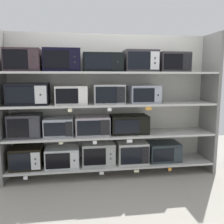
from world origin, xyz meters
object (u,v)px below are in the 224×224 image
(microwave_1, at_px, (63,156))
(microwave_12, at_px, (144,94))
(microwave_11, at_px, (109,94))
(microwave_0, at_px, (27,157))
(microwave_6, at_px, (59,127))
(microwave_7, at_px, (92,125))
(microwave_10, at_px, (71,95))
(microwave_14, at_px, (62,60))
(microwave_16, at_px, (140,61))
(microwave_2, at_px, (98,153))
(microwave_5, at_px, (26,125))
(microwave_15, at_px, (103,63))
(microwave_17, at_px, (173,62))
(microwave_8, at_px, (129,124))
(microwave_3, at_px, (132,152))
(microwave_13, at_px, (23,60))
(microwave_4, at_px, (163,151))
(microwave_9, at_px, (28,94))

(microwave_1, bearing_deg, microwave_12, 0.01)
(microwave_1, distance_m, microwave_11, 1.17)
(microwave_0, relative_size, microwave_6, 1.06)
(microwave_7, distance_m, microwave_10, 0.55)
(microwave_14, relative_size, microwave_16, 1.04)
(microwave_2, height_order, microwave_5, microwave_5)
(microwave_0, distance_m, microwave_16, 2.21)
(microwave_2, relative_size, microwave_6, 1.18)
(microwave_6, xyz_separation_m, microwave_15, (0.66, -0.00, 0.94))
(microwave_17, bearing_deg, microwave_8, 179.99)
(microwave_1, xyz_separation_m, microwave_14, (0.04, 0.00, 1.42))
(microwave_3, distance_m, microwave_16, 1.40)
(microwave_0, height_order, microwave_1, microwave_0)
(microwave_12, bearing_deg, microwave_8, 179.96)
(microwave_2, height_order, microwave_17, microwave_17)
(microwave_2, distance_m, microwave_7, 0.45)
(microwave_10, bearing_deg, microwave_1, -179.97)
(microwave_6, height_order, microwave_17, microwave_17)
(microwave_2, height_order, microwave_8, microwave_8)
(microwave_6, bearing_deg, microwave_17, -0.01)
(microwave_13, bearing_deg, microwave_16, 0.01)
(microwave_1, bearing_deg, microwave_13, -179.99)
(microwave_7, distance_m, microwave_14, 1.04)
(microwave_0, height_order, microwave_5, microwave_5)
(microwave_4, distance_m, microwave_9, 2.25)
(microwave_3, relative_size, microwave_12, 1.03)
(microwave_8, height_order, microwave_9, microwave_9)
(microwave_12, bearing_deg, microwave_5, -180.00)
(microwave_17, bearing_deg, microwave_4, 179.86)
(microwave_2, distance_m, microwave_16, 1.54)
(microwave_4, distance_m, microwave_5, 2.16)
(microwave_11, relative_size, microwave_13, 0.93)
(microwave_9, bearing_deg, microwave_14, -0.01)
(microwave_6, bearing_deg, microwave_13, -179.95)
(microwave_1, bearing_deg, microwave_4, 0.01)
(microwave_15, distance_m, microwave_17, 1.07)
(microwave_1, xyz_separation_m, microwave_6, (-0.04, 0.00, 0.46))
(microwave_2, bearing_deg, microwave_11, -0.08)
(microwave_8, relative_size, microwave_12, 1.26)
(microwave_14, bearing_deg, microwave_0, -179.98)
(microwave_10, bearing_deg, microwave_12, 0.00)
(microwave_7, relative_size, microwave_10, 1.10)
(microwave_6, relative_size, microwave_11, 0.93)
(microwave_6, height_order, microwave_16, microwave_16)
(microwave_1, height_order, microwave_2, microwave_2)
(microwave_5, xyz_separation_m, microwave_13, (0.02, -0.00, 0.93))
(microwave_4, height_order, microwave_12, microwave_12)
(microwave_2, distance_m, microwave_9, 1.36)
(microwave_0, xyz_separation_m, microwave_7, (0.97, 0.00, 0.45))
(microwave_1, bearing_deg, microwave_0, 179.99)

